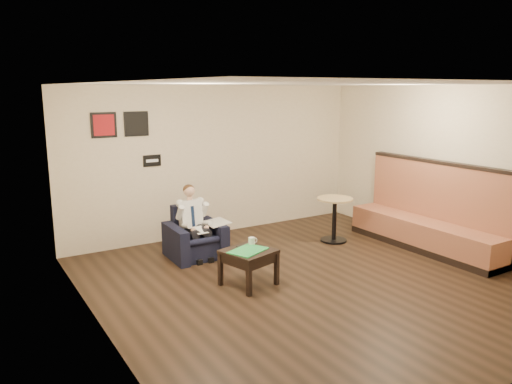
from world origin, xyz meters
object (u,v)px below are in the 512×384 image
seated_man (198,225)px  cafe_table (334,220)px  side_table (249,268)px  coffee_mug (252,241)px  armchair (195,233)px  green_folder (248,251)px  banquette (427,207)px  smartphone (242,246)px

seated_man → cafe_table: bearing=-7.7°
side_table → coffee_mug: bearing=48.7°
armchair → green_folder: (0.10, -1.53, 0.11)m
side_table → banquette: size_ratio=0.22×
side_table → cafe_table: 2.59m
banquette → cafe_table: (-1.07, 1.15, -0.35)m
armchair → side_table: size_ratio=1.35×
side_table → banquette: bearing=-2.9°
seated_man → side_table: bearing=-82.9°
armchair → smartphone: size_ratio=5.32×
coffee_mug → smartphone: coffee_mug is taller
green_folder → armchair: bearing=93.8°
coffee_mug → cafe_table: 2.37m
banquette → coffee_mug: bearing=173.7°
smartphone → cafe_table: size_ratio=0.20×
coffee_mug → side_table: bearing=-131.3°
armchair → seated_man: 0.19m
side_table → green_folder: (-0.03, -0.03, 0.27)m
cafe_table → smartphone: bearing=-161.9°
green_folder → cafe_table: bearing=22.6°
green_folder → smartphone: size_ratio=3.21×
banquette → smartphone: bearing=173.9°
side_table → smartphone: size_ratio=3.93×
armchair → side_table: (0.13, -1.50, -0.16)m
seated_man → coffee_mug: (0.30, -1.20, 0.00)m
side_table → cafe_table: bearing=22.1°
side_table → banquette: 3.51m
smartphone → banquette: (3.46, -0.37, 0.23)m
green_folder → cafe_table: cafe_table is taller
green_folder → seated_man: bearing=94.2°
armchair → green_folder: 1.54m
armchair → cafe_table: 2.58m
coffee_mug → seated_man: bearing=103.9°
seated_man → coffee_mug: bearing=-74.5°
seated_man → side_table: 1.43m
armchair → green_folder: size_ratio=1.65×
green_folder → coffee_mug: size_ratio=4.74×
armchair → banquette: 3.98m
armchair → smartphone: bearing=-82.3°
green_folder → coffee_mug: coffee_mug is taller
side_table → cafe_table: (2.40, 0.98, 0.14)m
seated_man → side_table: seated_man is taller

